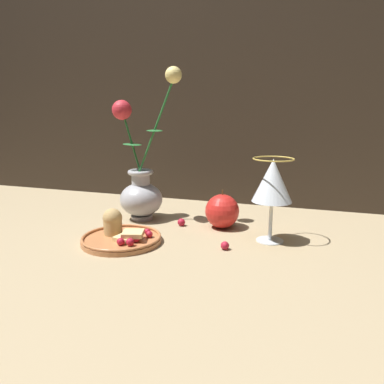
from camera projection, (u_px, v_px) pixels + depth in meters
name	position (u px, v px, depth m)	size (l,w,h in m)	color
ground_plane	(194.00, 235.00, 0.87)	(2.40, 2.40, 0.00)	#9E8966
vase	(141.00, 184.00, 0.98)	(0.19, 0.11, 0.39)	#A3A3A8
plate_with_pastries	(120.00, 235.00, 0.82)	(0.18, 0.18, 0.07)	#B77042
wine_glass	(272.00, 183.00, 0.81)	(0.09, 0.09, 0.19)	silver
apple_beside_vase	(222.00, 211.00, 0.92)	(0.08, 0.08, 0.10)	red
berry_near_plate	(181.00, 222.00, 0.94)	(0.02, 0.02, 0.02)	#AD192D
berry_front_center	(225.00, 246.00, 0.78)	(0.02, 0.02, 0.02)	#AD192D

